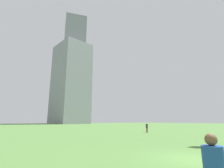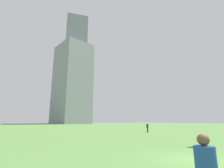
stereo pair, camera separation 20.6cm
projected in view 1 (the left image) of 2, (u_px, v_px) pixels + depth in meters
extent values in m
plane|color=#4C7538|center=(195.00, 160.00, 9.24)|extent=(280.00, 280.00, 0.00)
cylinder|color=#1E478C|center=(214.00, 164.00, 3.35)|extent=(0.41, 0.41, 0.71)
sphere|color=brown|center=(211.00, 139.00, 3.46)|extent=(0.24, 0.24, 0.24)
cylinder|color=maroon|center=(147.00, 130.00, 30.63)|extent=(0.16, 0.16, 0.84)
cylinder|color=maroon|center=(147.00, 130.00, 30.79)|extent=(0.16, 0.16, 0.84)
cylinder|color=#2D2D33|center=(147.00, 126.00, 30.88)|extent=(0.39, 0.39, 0.67)
sphere|color=beige|center=(147.00, 123.00, 30.97)|extent=(0.23, 0.23, 0.23)
cube|color=gray|center=(71.00, 83.00, 125.40)|extent=(25.09, 28.31, 59.64)
cube|color=gray|center=(73.00, 68.00, 144.83)|extent=(21.82, 21.16, 94.30)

